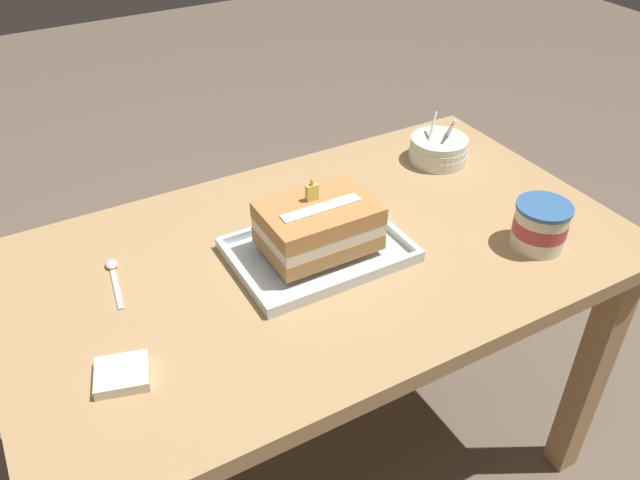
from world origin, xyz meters
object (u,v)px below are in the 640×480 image
object	(u,v)px
foil_tray	(318,252)
serving_spoon_near_tray	(113,271)
napkin_pile	(122,374)
bowl_stack	(439,149)
ice_cream_tub	(540,225)
birthday_cake	(318,225)

from	to	relation	value
foil_tray	serving_spoon_near_tray	xyz separation A→B (m)	(-0.36, 0.14, -0.00)
foil_tray	napkin_pile	distance (m)	0.44
napkin_pile	foil_tray	bearing A→B (deg)	16.78
serving_spoon_near_tray	napkin_pile	world-z (taller)	napkin_pile
bowl_stack	serving_spoon_near_tray	world-z (taller)	bowl_stack
foil_tray	napkin_pile	world-z (taller)	foil_tray
foil_tray	serving_spoon_near_tray	bearing A→B (deg)	159.02
ice_cream_tub	napkin_pile	world-z (taller)	ice_cream_tub
ice_cream_tub	napkin_pile	bearing A→B (deg)	175.89
foil_tray	birthday_cake	world-z (taller)	birthday_cake
birthday_cake	ice_cream_tub	xyz separation A→B (m)	(0.39, -0.19, -0.02)
bowl_stack	ice_cream_tub	xyz separation A→B (m)	(-0.04, -0.37, 0.02)
serving_spoon_near_tray	napkin_pile	bearing A→B (deg)	-101.75
serving_spoon_near_tray	ice_cream_tub	bearing A→B (deg)	-23.20
serving_spoon_near_tray	bowl_stack	bearing A→B (deg)	3.30
ice_cream_tub	napkin_pile	distance (m)	0.82
foil_tray	serving_spoon_near_tray	size ratio (longest dim) A/B	2.26
bowl_stack	serving_spoon_near_tray	xyz separation A→B (m)	(-0.80, -0.05, -0.03)
serving_spoon_near_tray	birthday_cake	bearing A→B (deg)	-20.98
birthday_cake	bowl_stack	size ratio (longest dim) A/B	1.51
napkin_pile	bowl_stack	bearing A→B (deg)	20.08
ice_cream_tub	serving_spoon_near_tray	distance (m)	0.83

